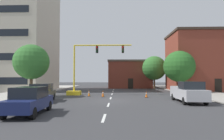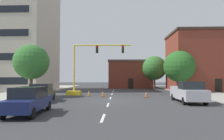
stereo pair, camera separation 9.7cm
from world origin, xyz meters
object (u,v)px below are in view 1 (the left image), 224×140
(tree_right_mid, at_px, (179,66))
(traffic_cone_roadside_a, at_px, (103,94))
(pickup_truck_silver, at_px, (188,92))
(traffic_cone_roadside_c, at_px, (89,93))
(sedan_dark_gray_mid_left, at_px, (42,92))
(traffic_cone_roadside_b, at_px, (146,95))
(tree_right_far, at_px, (154,68))
(sedan_navy_near_left, at_px, (29,100))
(traffic_signal_gantry, at_px, (82,79))
(tree_left_near, at_px, (32,62))

(tree_right_mid, bearing_deg, traffic_cone_roadside_a, -149.51)
(pickup_truck_silver, xyz_separation_m, traffic_cone_roadside_c, (-10.28, 5.80, -0.60))
(sedan_dark_gray_mid_left, relative_size, traffic_cone_roadside_b, 6.47)
(sedan_dark_gray_mid_left, distance_m, traffic_cone_roadside_b, 11.63)
(tree_right_far, relative_size, sedan_dark_gray_mid_left, 1.46)
(tree_right_far, relative_size, pickup_truck_silver, 1.25)
(traffic_cone_roadside_c, bearing_deg, traffic_cone_roadside_a, -20.82)
(sedan_navy_near_left, xyz_separation_m, traffic_cone_roadside_c, (2.05, 12.13, -0.52))
(traffic_signal_gantry, bearing_deg, traffic_cone_roadside_b, -21.03)
(traffic_signal_gantry, distance_m, pickup_truck_silver, 13.80)
(traffic_signal_gantry, bearing_deg, sedan_dark_gray_mid_left, -110.56)
(traffic_signal_gantry, xyz_separation_m, traffic_cone_roadside_c, (1.20, -1.76, -1.85))
(traffic_signal_gantry, height_order, sedan_dark_gray_mid_left, traffic_signal_gantry)
(sedan_navy_near_left, distance_m, traffic_cone_roadside_a, 12.09)
(tree_left_near, height_order, tree_right_far, tree_right_far)
(tree_left_near, distance_m, pickup_truck_silver, 18.03)
(tree_left_near, bearing_deg, traffic_signal_gantry, 27.76)
(traffic_signal_gantry, xyz_separation_m, traffic_cone_roadside_a, (3.02, -2.45, -1.83))
(tree_left_near, xyz_separation_m, traffic_cone_roadside_a, (8.66, 0.52, -3.87))
(tree_right_mid, relative_size, sedan_navy_near_left, 1.42)
(pickup_truck_silver, bearing_deg, traffic_signal_gantry, 146.64)
(traffic_cone_roadside_b, relative_size, traffic_cone_roadside_c, 0.96)
(traffic_signal_gantry, distance_m, sedan_dark_gray_mid_left, 7.79)
(tree_right_far, xyz_separation_m, traffic_cone_roadside_b, (-4.21, -17.42, -3.99))
(tree_right_mid, height_order, pickup_truck_silver, tree_right_mid)
(tree_right_far, height_order, sedan_dark_gray_mid_left, tree_right_far)
(traffic_cone_roadside_a, bearing_deg, tree_right_far, 60.69)
(sedan_navy_near_left, relative_size, traffic_cone_roadside_c, 6.07)
(traffic_cone_roadside_a, distance_m, traffic_cone_roadside_b, 5.22)
(traffic_signal_gantry, relative_size, tree_left_near, 1.36)
(tree_left_near, height_order, traffic_cone_roadside_b, tree_left_near)
(traffic_signal_gantry, height_order, sedan_navy_near_left, traffic_signal_gantry)
(pickup_truck_silver, xyz_separation_m, traffic_cone_roadside_a, (-8.47, 5.11, -0.59))
(traffic_cone_roadside_a, distance_m, traffic_cone_roadside_c, 1.94)
(traffic_cone_roadside_a, bearing_deg, tree_right_mid, 30.49)
(tree_right_mid, relative_size, sedan_dark_gray_mid_left, 1.39)
(tree_right_mid, height_order, traffic_cone_roadside_a, tree_right_mid)
(sedan_dark_gray_mid_left, height_order, traffic_cone_roadside_c, sedan_dark_gray_mid_left)
(pickup_truck_silver, distance_m, traffic_cone_roadside_c, 11.82)
(traffic_signal_gantry, distance_m, traffic_cone_roadside_a, 4.30)
(pickup_truck_silver, bearing_deg, tree_left_near, 164.99)
(sedan_navy_near_left, distance_m, traffic_cone_roadside_c, 12.31)
(tree_right_mid, distance_m, sedan_dark_gray_mid_left, 20.80)
(tree_right_far, bearing_deg, tree_right_mid, -78.80)
(sedan_dark_gray_mid_left, bearing_deg, traffic_cone_roadside_b, 20.35)
(sedan_navy_near_left, xyz_separation_m, traffic_cone_roadside_b, (9.05, 10.74, -0.53))
(traffic_signal_gantry, relative_size, traffic_cone_roadside_c, 11.46)
(sedan_navy_near_left, height_order, traffic_cone_roadside_b, sedan_navy_near_left)
(tree_right_mid, xyz_separation_m, traffic_cone_roadside_b, (-6.19, -7.39, -3.74))
(tree_right_far, relative_size, traffic_cone_roadside_b, 9.42)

